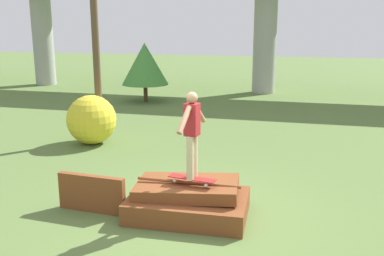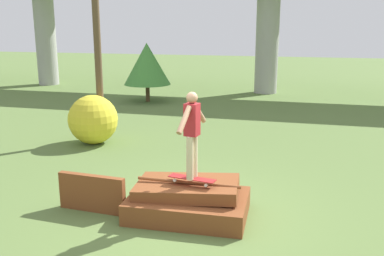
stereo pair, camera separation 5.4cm
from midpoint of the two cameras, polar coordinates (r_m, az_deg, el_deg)
name	(u,v)px [view 2 (the right image)]	position (r m, az deg, el deg)	size (l,w,h in m)	color
ground_plane	(188,215)	(7.69, -0.29, -11.53)	(80.00, 80.00, 0.00)	#567038
scrap_pile	(188,200)	(7.60, -0.33, -9.63)	(2.10, 1.44, 0.64)	brown
scrap_plank_loose	(92,193)	(7.91, -13.01, -8.47)	(1.29, 0.20, 0.68)	brown
skateboard	(192,179)	(7.33, 0.21, -6.76)	(0.85, 0.33, 0.09)	maroon
skater	(192,130)	(7.08, 0.22, -0.26)	(0.26, 1.05, 1.48)	#C6B78E
utility_pole	(96,21)	(12.40, -12.53, 13.73)	(1.30, 0.20, 6.48)	brown
tree_behind_left	(147,64)	(18.66, -5.93, 8.51)	(2.01, 2.01, 2.53)	#4C3823
bush_yellow_flowering	(93,120)	(12.25, -12.93, 1.10)	(1.38, 1.38, 1.38)	gold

